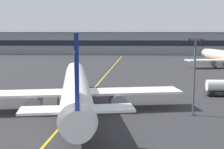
{
  "coord_description": "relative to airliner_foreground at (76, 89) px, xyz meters",
  "views": [
    {
      "loc": [
        6.69,
        -30.78,
        11.76
      ],
      "look_at": [
        4.67,
        15.14,
        5.34
      ],
      "focal_mm": 49.12,
      "sensor_mm": 36.0,
      "label": 1
    }
  ],
  "objects": [
    {
      "name": "ground_plane",
      "position": [
        0.63,
        -13.82,
        -3.37
      ],
      "size": [
        400.0,
        400.0,
        0.0
      ],
      "primitive_type": "plane",
      "color": "#2D2D30"
    },
    {
      "name": "taxiway_centreline",
      "position": [
        0.63,
        16.18,
        -3.37
      ],
      "size": [
        10.47,
        179.73,
        0.01
      ],
      "primitive_type": "cube",
      "rotation": [
        0.0,
        0.0,
        -0.06
      ],
      "color": "yellow",
      "rests_on": "ground"
    },
    {
      "name": "airliner_foreground",
      "position": [
        0.0,
        0.0,
        0.0
      ],
      "size": [
        32.35,
        41.36,
        11.65
      ],
      "color": "white",
      "rests_on": "ground"
    },
    {
      "name": "apron_lamp_post",
      "position": [
        16.96,
        -1.83,
        2.37
      ],
      "size": [
        2.24,
        0.9,
        10.9
      ],
      "color": "#515156",
      "rests_on": "ground"
    },
    {
      "name": "safety_cone_by_nose_gear",
      "position": [
        0.9,
        16.88,
        -3.11
      ],
      "size": [
        0.44,
        0.44,
        0.55
      ],
      "color": "orange",
      "rests_on": "ground"
    },
    {
      "name": "terminal_building",
      "position": [
        6.33,
        119.38,
        2.46
      ],
      "size": [
        168.49,
        12.4,
        11.64
      ],
      "color": "gray",
      "rests_on": "ground"
    }
  ]
}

